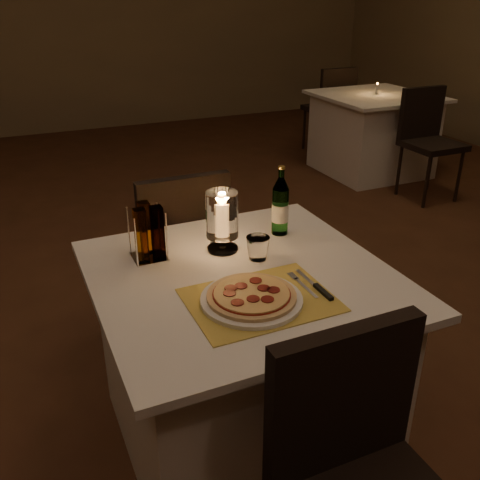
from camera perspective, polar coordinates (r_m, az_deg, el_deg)
name	(u,v)px	position (r m, az deg, el deg)	size (l,w,h in m)	color
floor	(247,353)	(2.71, 0.78, -11.92)	(8.00, 10.00, 0.02)	#4E2A19
wall_back	(66,0)	(7.03, -18.10, 23.13)	(8.00, 0.02, 3.00)	olive
main_table	(242,360)	(2.04, 0.23, -12.67)	(1.00, 1.00, 0.74)	white
chair_near	(361,468)	(1.47, 12.74, -22.67)	(0.42, 0.42, 0.90)	black
chair_far	(180,242)	(2.52, -6.45, -0.23)	(0.42, 0.42, 0.90)	black
placemat	(260,300)	(1.69, 2.16, -6.40)	(0.45, 0.34, 0.00)	gold
plate	(252,299)	(1.67, 1.24, -6.36)	(0.32, 0.32, 0.01)	white
pizza	(252,295)	(1.66, 1.24, -5.89)	(0.28, 0.28, 0.02)	#D8B77F
fork	(301,283)	(1.78, 6.48, -4.60)	(0.02, 0.18, 0.00)	silver
knife	(319,289)	(1.75, 8.48, -5.16)	(0.02, 0.22, 0.01)	black
tumbler	(258,248)	(1.92, 1.91, -0.86)	(0.08, 0.08, 0.08)	white
water_bottle	(280,207)	(2.10, 4.32, 3.53)	(0.07, 0.07, 0.28)	#61AB5C
hurricane_candle	(222,217)	(1.95, -1.93, 2.49)	(0.12, 0.12, 0.23)	white
cruet_caddy	(148,234)	(1.92, -9.77, 0.60)	(0.12, 0.12, 0.21)	white
neighbor_table_right	(372,134)	(5.33, 13.91, 10.96)	(1.00, 1.00, 0.74)	white
neighbor_chair_ra	(427,132)	(4.76, 19.34, 10.81)	(0.42, 0.42, 0.90)	black
neighbor_chair_rb	(332,102)	(5.86, 9.81, 14.33)	(0.42, 0.42, 0.90)	black
neighbor_candle_right	(377,89)	(5.25, 14.40, 15.33)	(0.03, 0.03, 0.11)	white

